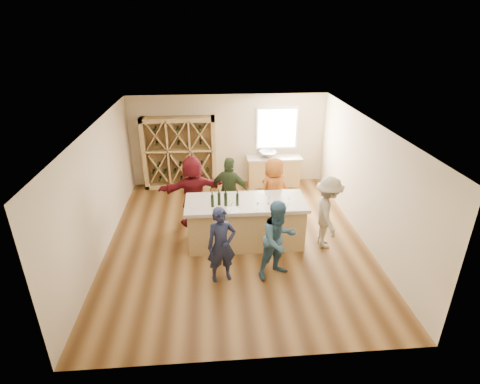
{
  "coord_description": "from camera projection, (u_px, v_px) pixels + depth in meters",
  "views": [
    {
      "loc": [
        -0.53,
        -7.66,
        4.8
      ],
      "look_at": [
        0.1,
        0.2,
        1.15
      ],
      "focal_mm": 28.0,
      "sensor_mm": 36.0,
      "label": 1
    }
  ],
  "objects": [
    {
      "name": "sink",
      "position": [
        268.0,
        154.0,
        11.54
      ],
      "size": [
        0.54,
        0.54,
        0.19
      ],
      "primitive_type": "imported",
      "color": "silver",
      "rests_on": "back_counter_top"
    },
    {
      "name": "wine_bottle_e",
      "position": [
        237.0,
        200.0,
        8.16
      ],
      "size": [
        0.09,
        0.09,
        0.28
      ],
      "primitive_type": "cylinder",
      "rotation": [
        0.0,
        0.0,
        0.41
      ],
      "color": "black",
      "rests_on": "tasting_counter_top"
    },
    {
      "name": "wine_bottle_b",
      "position": [
        212.0,
        201.0,
        8.1
      ],
      "size": [
        0.07,
        0.07,
        0.28
      ],
      "primitive_type": "cylinder",
      "rotation": [
        0.0,
        0.0,
        -0.05
      ],
      "color": "black",
      "rests_on": "tasting_counter_top"
    },
    {
      "name": "wall_front",
      "position": [
        254.0,
        289.0,
        5.18
      ],
      "size": [
        6.0,
        0.1,
        2.8
      ],
      "primitive_type": "cube",
      "color": "#CBB693",
      "rests_on": "ground"
    },
    {
      "name": "person_near_right",
      "position": [
        279.0,
        240.0,
        7.39
      ],
      "size": [
        0.92,
        0.75,
        1.67
      ],
      "primitive_type": "imported",
      "rotation": [
        0.0,
        0.0,
        0.44
      ],
      "color": "#335972",
      "rests_on": "floor"
    },
    {
      "name": "wall_back",
      "position": [
        228.0,
        140.0,
        11.6
      ],
      "size": [
        6.0,
        0.1,
        2.8
      ],
      "primitive_type": "cube",
      "color": "#CBB693",
      "rests_on": "ground"
    },
    {
      "name": "back_counter_base",
      "position": [
        273.0,
        172.0,
        11.8
      ],
      "size": [
        1.6,
        0.58,
        0.86
      ],
      "primitive_type": "cube",
      "color": "tan",
      "rests_on": "floor"
    },
    {
      "name": "ceiling",
      "position": [
        236.0,
        122.0,
        7.78
      ],
      "size": [
        6.0,
        7.0,
        0.1
      ],
      "primitive_type": "cube",
      "color": "white",
      "rests_on": "ground"
    },
    {
      "name": "wine_glass_a",
      "position": [
        231.0,
        206.0,
        7.96
      ],
      "size": [
        0.08,
        0.08,
        0.2
      ],
      "primitive_type": "cone",
      "rotation": [
        0.0,
        0.0,
        -0.12
      ],
      "color": "white",
      "rests_on": "tasting_counter_top"
    },
    {
      "name": "wall_left",
      "position": [
        97.0,
        190.0,
        8.17
      ],
      "size": [
        0.1,
        7.0,
        2.8
      ],
      "primitive_type": "cube",
      "color": "#CBB693",
      "rests_on": "ground"
    },
    {
      "name": "wine_bottle_d",
      "position": [
        226.0,
        199.0,
        8.14
      ],
      "size": [
        0.1,
        0.1,
        0.31
      ],
      "primitive_type": "cylinder",
      "rotation": [
        0.0,
        0.0,
        0.31
      ],
      "color": "black",
      "rests_on": "tasting_counter_top"
    },
    {
      "name": "wine_glass_e",
      "position": [
        288.0,
        201.0,
        8.22
      ],
      "size": [
        0.07,
        0.07,
        0.17
      ],
      "primitive_type": "cone",
      "rotation": [
        0.0,
        0.0,
        -0.03
      ],
      "color": "white",
      "rests_on": "tasting_counter_top"
    },
    {
      "name": "wine_glass_d",
      "position": [
        268.0,
        200.0,
        8.25
      ],
      "size": [
        0.08,
        0.08,
        0.18
      ],
      "primitive_type": "cone",
      "rotation": [
        0.0,
        0.0,
        -0.2
      ],
      "color": "white",
      "rests_on": "tasting_counter_top"
    },
    {
      "name": "person_server",
      "position": [
        327.0,
        213.0,
        8.38
      ],
      "size": [
        0.6,
        1.14,
        1.7
      ],
      "primitive_type": "imported",
      "rotation": [
        0.0,
        0.0,
        1.49
      ],
      "color": "gray",
      "rests_on": "floor"
    },
    {
      "name": "tasting_counter_base",
      "position": [
        246.0,
        224.0,
        8.65
      ],
      "size": [
        2.6,
        1.0,
        1.0
      ],
      "primitive_type": "cube",
      "color": "tan",
      "rests_on": "floor"
    },
    {
      "name": "window_frame",
      "position": [
        277.0,
        128.0,
        11.49
      ],
      "size": [
        1.3,
        0.06,
        1.3
      ],
      "primitive_type": "cube",
      "color": "white",
      "rests_on": "wall_back"
    },
    {
      "name": "faucet",
      "position": [
        267.0,
        151.0,
        11.68
      ],
      "size": [
        0.02,
        0.02,
        0.3
      ],
      "primitive_type": "cylinder",
      "color": "silver",
      "rests_on": "back_counter_top"
    },
    {
      "name": "tasting_menu_b",
      "position": [
        260.0,
        209.0,
        8.06
      ],
      "size": [
        0.23,
        0.3,
        0.0
      ],
      "primitive_type": "cube",
      "rotation": [
        0.0,
        0.0,
        0.1
      ],
      "color": "white",
      "rests_on": "tasting_counter_top"
    },
    {
      "name": "floor",
      "position": [
        237.0,
        241.0,
        9.0
      ],
      "size": [
        6.0,
        7.0,
        0.1
      ],
      "primitive_type": "cube",
      "color": "brown",
      "rests_on": "ground"
    },
    {
      "name": "wall_right",
      "position": [
        368.0,
        182.0,
        8.61
      ],
      "size": [
        0.1,
        7.0,
        2.8
      ],
      "primitive_type": "cube",
      "color": "#CBB693",
      "rests_on": "ground"
    },
    {
      "name": "wine_bottle_c",
      "position": [
        219.0,
        199.0,
        8.17
      ],
      "size": [
        0.09,
        0.09,
        0.29
      ],
      "primitive_type": "cylinder",
      "rotation": [
        0.0,
        0.0,
        0.36
      ],
      "color": "black",
      "rests_on": "tasting_counter_top"
    },
    {
      "name": "person_far_mid",
      "position": [
        230.0,
        192.0,
        9.31
      ],
      "size": [
        1.17,
        0.9,
        1.79
      ],
      "primitive_type": "imported",
      "rotation": [
        0.0,
        0.0,
        2.74
      ],
      "color": "#263319",
      "rests_on": "floor"
    },
    {
      "name": "wine_glass_b",
      "position": [
        258.0,
        206.0,
        7.98
      ],
      "size": [
        0.07,
        0.07,
        0.17
      ],
      "primitive_type": "cone",
      "rotation": [
        0.0,
        0.0,
        0.15
      ],
      "color": "white",
      "rests_on": "tasting_counter_top"
    },
    {
      "name": "tasting_menu_a",
      "position": [
        234.0,
        210.0,
        8.02
      ],
      "size": [
        0.3,
        0.35,
        0.0
      ],
      "primitive_type": "cube",
      "rotation": [
        0.0,
        0.0,
        0.3
      ],
      "color": "white",
      "rests_on": "tasting_counter_top"
    },
    {
      "name": "person_near_left",
      "position": [
        221.0,
        245.0,
        7.28
      ],
      "size": [
        0.66,
        0.54,
        1.59
      ],
      "primitive_type": "imported",
      "rotation": [
        0.0,
        0.0,
        0.22
      ],
      "color": "#191E38",
      "rests_on": "floor"
    },
    {
      "name": "person_far_left",
      "position": [
        193.0,
        191.0,
        9.31
      ],
      "size": [
        1.78,
        0.95,
        1.82
      ],
      "primitive_type": "imported",
      "rotation": [
        0.0,
        0.0,
        3.35
      ],
      "color": "#590F14",
      "rests_on": "floor"
    },
    {
      "name": "tasting_menu_c",
      "position": [
        288.0,
        207.0,
        8.14
      ],
      "size": [
        0.28,
        0.35,
        0.0
      ],
      "primitive_type": "cube",
      "rotation": [
        0.0,
        0.0,
        0.16
      ],
      "color": "white",
      "rests_on": "tasting_counter_top"
    },
    {
      "name": "person_far_right",
      "position": [
        274.0,
        190.0,
        9.45
      ],
      "size": [
        1.01,
        0.89,
        1.73
      ],
      "primitive_type": "imported",
      "rotation": [
        0.0,
        0.0,
        3.65
      ],
      "color": "#994C19",
      "rests_on": "floor"
    },
    {
      "name": "back_counter_top",
      "position": [
        274.0,
        158.0,
        11.6
      ],
      "size": [
        1.7,
        0.62,
        0.06
      ],
      "primitive_type": "cube",
      "color": "#B7A896",
      "rests_on": "back_counter_base"
    },
    {
      "name": "wine_rack",
      "position": [
        180.0,
        153.0,
        11.37
      ],
      "size": [
        2.2,
        0.45,
        2.2
      ],
      "primitive_type": "cube",
      "color": "tan",
      "rests_on": "floor"
    },
    {
      "name": "tasting_counter_top",
      "position": [
        246.0,
        203.0,
        8.42
      ],
      "size": [
        2.72,
        1.12,
        0.08
      ],
      "primitive_type": "cube",
      "color": "#B7A896",
      "rests_on": "tasting_counter_base"
    },
    {
      "name": "wine_glass_c",
      "position": [
        279.0,
        207.0,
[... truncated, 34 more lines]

